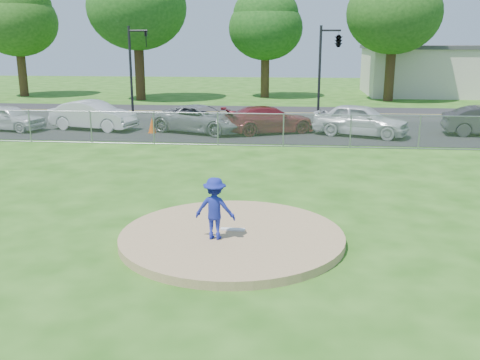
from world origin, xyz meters
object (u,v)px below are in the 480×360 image
object	(u,v)px
traffic_signal_left	(134,62)
traffic_signal_center	(337,42)
commercial_building	(458,70)
parked_car_darkred	(269,120)
traffic_cone	(152,125)
pitcher	(215,208)
tree_center	(266,19)
tree_right	(395,1)
tree_far_left	(16,12)
parked_car_silver	(8,117)
parked_car_pearl	(361,120)
parked_car_gray	(201,119)
parked_car_white	(93,115)

from	to	relation	value
traffic_signal_left	traffic_signal_center	distance (m)	12.79
commercial_building	parked_car_darkred	size ratio (longest dim) A/B	3.41
traffic_cone	pitcher	bearing A→B (deg)	-70.27
tree_center	pitcher	world-z (taller)	tree_center
tree_right	tree_far_left	bearing A→B (deg)	178.15
tree_center	traffic_signal_center	distance (m)	13.12
tree_far_left	traffic_signal_left	xyz separation A→B (m)	(13.24, -11.00, -3.70)
commercial_building	parked_car_silver	world-z (taller)	commercial_building
pitcher	parked_car_pearl	size ratio (longest dim) A/B	0.31
tree_far_left	traffic_cone	xyz separation A→B (m)	(16.10, -17.91, -6.65)
tree_center	parked_car_pearl	bearing A→B (deg)	-72.70
tree_right	parked_car_gray	size ratio (longest dim) A/B	2.29
parked_car_darkred	traffic_signal_left	bearing A→B (deg)	31.45
parked_car_pearl	traffic_signal_center	bearing A→B (deg)	28.00
tree_center	traffic_signal_center	xyz separation A→B (m)	(4.97, -12.00, -1.86)
traffic_signal_center	parked_car_darkred	bearing A→B (deg)	-120.93
tree_right	parked_car_gray	world-z (taller)	tree_right
tree_far_left	parked_car_silver	world-z (taller)	tree_far_left
tree_far_left	parked_car_silver	xyz separation A→B (m)	(8.19, -17.80, -6.36)
pitcher	parked_car_darkred	size ratio (longest dim) A/B	0.30
tree_far_left	parked_car_pearl	world-z (taller)	tree_far_left
tree_center	parked_car_silver	bearing A→B (deg)	-124.28
pitcher	commercial_building	bearing A→B (deg)	-106.23
tree_center	parked_car_white	world-z (taller)	tree_center
traffic_cone	parked_car_darkred	distance (m)	6.12
traffic_signal_left	traffic_signal_center	world-z (taller)	same
parked_car_darkred	parked_car_pearl	bearing A→B (deg)	-118.41
pitcher	parked_car_white	world-z (taller)	pitcher
parked_car_gray	traffic_signal_left	bearing A→B (deg)	61.28
traffic_signal_left	parked_car_pearl	world-z (taller)	traffic_signal_left
tree_right	traffic_cone	distance (m)	23.67
commercial_building	tree_right	world-z (taller)	tree_right
tree_center	tree_right	world-z (taller)	tree_right
commercial_building	tree_center	distance (m)	17.99
commercial_building	tree_right	bearing A→B (deg)	-139.40
traffic_signal_center	parked_car_silver	world-z (taller)	traffic_signal_center
tree_center	parked_car_silver	world-z (taller)	tree_center
tree_right	parked_car_darkred	size ratio (longest dim) A/B	2.42
tree_center	pitcher	size ratio (longest dim) A/B	6.73
parked_car_white	parked_car_darkred	world-z (taller)	parked_car_white
traffic_cone	tree_right	bearing A→B (deg)	48.62
parked_car_white	tree_far_left	bearing A→B (deg)	49.51
tree_center	parked_car_gray	bearing A→B (deg)	-97.36
parked_car_darkred	tree_far_left	bearing A→B (deg)	28.71
parked_car_white	parked_car_pearl	bearing A→B (deg)	-79.35
tree_center	parked_car_gray	size ratio (longest dim) A/B	1.94
traffic_signal_center	parked_car_pearl	distance (m)	7.78
commercial_building	parked_car_gray	size ratio (longest dim) A/B	3.23
traffic_cone	parked_car_white	xyz separation A→B (m)	(-3.44, 0.77, 0.37)
traffic_cone	parked_car_gray	xyz separation A→B (m)	(2.52, 0.46, 0.30)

